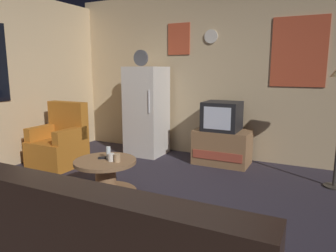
{
  "coord_description": "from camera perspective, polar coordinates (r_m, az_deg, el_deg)",
  "views": [
    {
      "loc": [
        1.67,
        -2.59,
        1.47
      ],
      "look_at": [
        -0.06,
        0.9,
        0.75
      ],
      "focal_mm": 33.42,
      "sensor_mm": 36.0,
      "label": 1
    }
  ],
  "objects": [
    {
      "name": "ground_plane",
      "position": [
        3.41,
        -5.99,
        -15.09
      ],
      "size": [
        12.0,
        12.0,
        0.0
      ],
      "primitive_type": "plane",
      "color": "#2D2833"
    },
    {
      "name": "wall_with_art",
      "position": [
        5.31,
        8.25,
        9.21
      ],
      "size": [
        5.2,
        0.12,
        2.72
      ],
      "color": "#D1B284",
      "rests_on": "ground_plane"
    },
    {
      "name": "fridge",
      "position": [
        5.36,
        -3.92,
        2.76
      ],
      "size": [
        0.6,
        0.62,
        1.77
      ],
      "color": "silver",
      "rests_on": "ground_plane"
    },
    {
      "name": "tv_stand",
      "position": [
        4.94,
        9.84,
        -3.79
      ],
      "size": [
        0.84,
        0.53,
        0.53
      ],
      "color": "#8E6642",
      "rests_on": "ground_plane"
    },
    {
      "name": "crt_tv",
      "position": [
        4.85,
        9.82,
        1.8
      ],
      "size": [
        0.54,
        0.51,
        0.44
      ],
      "color": "black",
      "rests_on": "tv_stand"
    },
    {
      "name": "coffee_table",
      "position": [
        3.77,
        -11.29,
        -9.19
      ],
      "size": [
        0.72,
        0.72,
        0.43
      ],
      "color": "#8E6642",
      "rests_on": "ground_plane"
    },
    {
      "name": "wine_glass",
      "position": [
        3.72,
        -10.81,
        -4.84
      ],
      "size": [
        0.05,
        0.05,
        0.15
      ],
      "primitive_type": "cylinder",
      "color": "silver",
      "rests_on": "coffee_table"
    },
    {
      "name": "mug_ceramic_white",
      "position": [
        3.64,
        -10.32,
        -5.63
      ],
      "size": [
        0.08,
        0.08,
        0.09
      ],
      "primitive_type": "cylinder",
      "color": "silver",
      "rests_on": "coffee_table"
    },
    {
      "name": "mug_ceramic_tan",
      "position": [
        3.6,
        -9.28,
        -5.79
      ],
      "size": [
        0.08,
        0.08,
        0.09
      ],
      "primitive_type": "cylinder",
      "color": "tan",
      "rests_on": "coffee_table"
    },
    {
      "name": "remote_control",
      "position": [
        3.77,
        -11.46,
        -5.67
      ],
      "size": [
        0.15,
        0.12,
        0.02
      ],
      "primitive_type": "cube",
      "rotation": [
        0.0,
        0.0,
        0.6
      ],
      "color": "black",
      "rests_on": "coffee_table"
    },
    {
      "name": "armchair",
      "position": [
        5.07,
        -19.13,
        -3.03
      ],
      "size": [
        0.68,
        0.68,
        0.96
      ],
      "color": "#B2661E",
      "rests_on": "ground_plane"
    }
  ]
}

